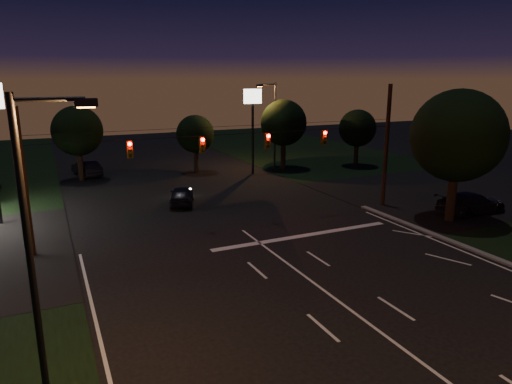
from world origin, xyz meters
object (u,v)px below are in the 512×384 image
utility_pole_right (382,205)px  car_oncoming_b (87,168)px  car_oncoming_a (182,195)px  car_cross (471,203)px  tree_right_near (456,137)px

utility_pole_right → car_oncoming_b: bearing=132.8°
car_oncoming_a → car_cross: size_ratio=0.78×
car_oncoming_b → car_oncoming_a: bearing=97.4°
utility_pole_right → car_oncoming_a: size_ratio=2.14×
utility_pole_right → tree_right_near: bearing=-72.5°
car_cross → car_oncoming_b: bearing=43.2°
car_oncoming_a → car_cross: bearing=167.1°
car_oncoming_b → car_cross: 34.56m
utility_pole_right → car_oncoming_a: utility_pole_right is taller
utility_pole_right → car_oncoming_b: 28.50m
utility_pole_right → car_oncoming_a: (-13.79, 6.62, 0.72)m
utility_pole_right → car_cross: 6.12m
tree_right_near → car_oncoming_b: (-20.88, 25.74, -4.91)m
tree_right_near → car_oncoming_a: size_ratio=2.08×
car_oncoming_a → car_oncoming_b: bearing=-50.1°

